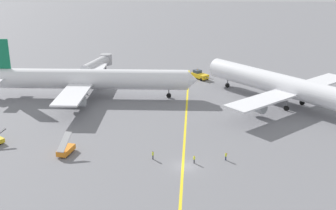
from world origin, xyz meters
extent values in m
plane|color=slate|center=(0.00, 0.00, 0.00)|extent=(600.00, 600.00, 0.00)
cube|color=yellow|center=(-0.06, 10.00, 0.00)|extent=(5.83, 119.90, 0.01)
cylinder|color=silver|center=(-24.58, 40.77, 5.09)|extent=(52.15, 6.39, 5.43)
cone|color=silver|center=(2.64, 40.26, 5.09)|extent=(2.89, 5.05, 5.00)
cube|color=silver|center=(-27.19, 40.81, 4.27)|extent=(7.14, 40.46, 0.44)
cube|color=silver|center=(-49.11, 41.22, 5.63)|extent=(3.44, 13.06, 0.28)
cube|color=#14724C|center=(-48.81, 41.21, 11.84)|extent=(4.41, 0.44, 8.07)
cylinder|color=#999EA3|center=(-26.39, 29.50, 2.47)|extent=(4.25, 2.68, 2.60)
cylinder|color=#999EA3|center=(-25.98, 52.09, 2.47)|extent=(4.25, 2.68, 2.60)
cylinder|color=slate|center=(-28.12, 44.23, 1.65)|extent=(0.28, 0.28, 1.99)
cylinder|color=black|center=(-28.12, 44.23, 0.65)|extent=(1.31, 0.57, 1.30)
cylinder|color=slate|center=(-28.25, 37.43, 1.65)|extent=(0.28, 0.28, 1.99)
cylinder|color=black|center=(-28.25, 37.43, 0.65)|extent=(1.31, 0.57, 1.30)
cylinder|color=slate|center=(-3.76, 40.38, 1.65)|extent=(0.28, 0.28, 1.99)
cylinder|color=black|center=(-3.76, 40.38, 0.65)|extent=(1.31, 0.57, 1.30)
cylinder|color=silver|center=(26.17, 35.37, 5.14)|extent=(36.16, 40.97, 5.42)
cone|color=silver|center=(9.37, 55.00, 5.14)|extent=(5.61, 5.37, 4.99)
cube|color=silver|center=(27.77, 33.49, 4.32)|extent=(37.76, 33.62, 0.44)
cylinder|color=#999EA3|center=(36.53, 42.31, 2.52)|extent=(4.71, 4.88, 2.60)
cylinder|color=#999EA3|center=(17.71, 26.20, 2.52)|extent=(4.71, 4.88, 2.60)
cylinder|color=slate|center=(25.84, 30.52, 1.67)|extent=(0.28, 0.28, 2.05)
cylinder|color=black|center=(25.84, 30.52, 0.65)|extent=(1.26, 1.35, 1.30)
cylinder|color=slate|center=(31.01, 34.94, 1.67)|extent=(0.28, 0.28, 2.05)
cylinder|color=black|center=(31.01, 34.94, 0.65)|extent=(1.26, 1.35, 1.30)
cylinder|color=slate|center=(13.35, 50.34, 1.67)|extent=(0.28, 0.28, 2.05)
cylinder|color=black|center=(13.35, 50.34, 0.65)|extent=(1.26, 1.35, 1.30)
cube|color=gold|center=(5.73, 59.51, 1.10)|extent=(5.62, 6.14, 1.30)
cube|color=#333D47|center=(4.94, 60.51, 2.20)|extent=(2.92, 2.92, 0.90)
cylinder|color=#4C4C51|center=(8.52, 56.00, 1.23)|extent=(2.14, 2.63, 0.20)
sphere|color=orange|center=(4.94, 60.51, 2.83)|extent=(0.24, 0.24, 0.24)
cylinder|color=black|center=(3.42, 60.34, 0.45)|extent=(0.79, 0.89, 0.90)
cylinder|color=black|center=(5.46, 61.95, 0.45)|extent=(0.79, 0.89, 0.90)
cylinder|color=black|center=(6.00, 57.08, 0.45)|extent=(0.79, 0.89, 0.90)
cylinder|color=black|center=(8.04, 58.69, 0.45)|extent=(0.79, 0.89, 0.90)
cube|color=orange|center=(-23.33, 4.80, 0.80)|extent=(2.96, 4.83, 1.00)
cube|color=silver|center=(-23.40, 4.51, 2.70)|extent=(2.30, 4.38, 2.71)
cylinder|color=black|center=(-23.85, 5.69, 0.30)|extent=(0.33, 0.63, 0.60)
cylinder|color=black|center=(-22.48, 5.38, 0.30)|extent=(0.33, 0.63, 0.60)
cylinder|color=black|center=(-24.18, 4.23, 0.30)|extent=(0.33, 0.63, 0.60)
cylinder|color=black|center=(-22.82, 3.92, 0.30)|extent=(0.33, 0.63, 0.60)
cylinder|color=#4C4C51|center=(1.62, 1.26, 0.40)|extent=(0.28, 0.28, 0.79)
cylinder|color=#D1E02D|center=(1.62, 1.26, 1.08)|extent=(0.36, 0.36, 0.56)
sphere|color=#9E704C|center=(1.62, 1.26, 1.46)|extent=(0.22, 0.22, 0.22)
cylinder|color=#4C4C51|center=(-6.20, 2.77, 0.43)|extent=(0.28, 0.28, 0.85)
cylinder|color=#D1E02D|center=(-6.20, 2.77, 1.15)|extent=(0.36, 0.36, 0.60)
sphere|color=brown|center=(-6.20, 2.77, 1.57)|extent=(0.23, 0.23, 0.23)
cylinder|color=#2D3351|center=(7.67, 2.62, 0.40)|extent=(0.28, 0.28, 0.80)
cylinder|color=#D1E02D|center=(7.67, 2.62, 1.08)|extent=(0.36, 0.36, 0.57)
sphere|color=#9E704C|center=(7.67, 2.62, 1.47)|extent=(0.22, 0.22, 0.22)
cylinder|color=#F24C19|center=(7.90, 2.81, 1.19)|extent=(0.05, 0.05, 0.40)
cylinder|color=#B7B7BC|center=(-27.04, 60.59, 4.21)|extent=(7.18, 15.54, 3.20)
cylinder|color=#99999E|center=(-24.99, 67.93, 4.21)|extent=(3.84, 3.84, 3.52)
cylinder|color=#595960|center=(-25.26, 66.97, 2.11)|extent=(0.70, 0.70, 4.21)
camera|label=1|loc=(-1.98, -71.49, 36.88)|focal=46.08mm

